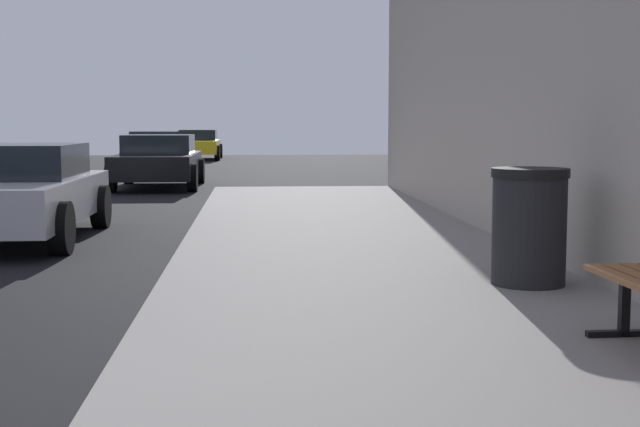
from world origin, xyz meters
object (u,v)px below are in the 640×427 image
(car_silver, at_px, (14,192))
(car_black, at_px, (158,161))
(car_yellow, at_px, (198,144))
(car_white, at_px, (155,149))
(trash_bin, at_px, (529,226))

(car_silver, distance_m, car_black, 9.73)
(car_silver, relative_size, car_yellow, 0.96)
(car_white, bearing_deg, car_black, 96.78)
(trash_bin, bearing_deg, car_silver, 141.14)
(car_white, height_order, car_yellow, same)
(car_black, xyz_separation_m, car_white, (-1.13, 9.49, -0.00))
(car_black, height_order, car_yellow, same)
(car_black, relative_size, car_yellow, 1.01)
(trash_bin, distance_m, car_silver, 7.13)
(car_black, distance_m, car_yellow, 16.83)
(car_white, relative_size, car_yellow, 0.95)
(trash_bin, relative_size, car_white, 0.24)
(trash_bin, xyz_separation_m, car_white, (-5.82, 23.65, -0.01))
(car_silver, height_order, car_black, same)
(car_silver, xyz_separation_m, car_white, (-0.27, 19.18, -0.00))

